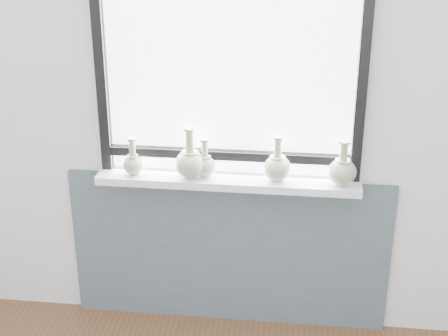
# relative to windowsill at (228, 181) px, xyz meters

# --- Properties ---
(back_wall) EXTENTS (3.60, 0.02, 2.60)m
(back_wall) POSITION_rel_windowsill_xyz_m (0.00, 0.10, 0.42)
(back_wall) COLOR silver
(back_wall) RESTS_ON ground
(apron_panel) EXTENTS (1.70, 0.03, 0.86)m
(apron_panel) POSITION_rel_windowsill_xyz_m (0.00, 0.07, -0.45)
(apron_panel) COLOR #495760
(apron_panel) RESTS_ON ground
(windowsill) EXTENTS (1.32, 0.18, 0.04)m
(windowsill) POSITION_rel_windowsill_xyz_m (0.00, 0.00, 0.00)
(windowsill) COLOR silver
(windowsill) RESTS_ON apron_panel
(window) EXTENTS (1.30, 0.06, 1.05)m
(window) POSITION_rel_windowsill_xyz_m (0.00, 0.06, 0.56)
(window) COLOR black
(window) RESTS_ON windowsill
(vase_a) EXTENTS (0.11, 0.11, 0.19)m
(vase_a) POSITION_rel_windowsill_xyz_m (-0.48, -0.02, 0.08)
(vase_a) COLOR #95AC84
(vase_a) RESTS_ON windowsill
(vase_b) EXTENTS (0.15, 0.15, 0.26)m
(vase_b) POSITION_rel_windowsill_xyz_m (-0.19, -0.02, 0.10)
(vase_b) COLOR #95AC84
(vase_b) RESTS_ON windowsill
(vase_c) EXTENTS (0.11, 0.11, 0.20)m
(vase_c) POSITION_rel_windowsill_xyz_m (-0.12, 0.00, 0.08)
(vase_c) COLOR #95AC84
(vase_c) RESTS_ON windowsill
(vase_d) EXTENTS (0.14, 0.14, 0.23)m
(vase_d) POSITION_rel_windowsill_xyz_m (0.24, -0.00, 0.09)
(vase_d) COLOR #95AC84
(vase_d) RESTS_ON windowsill
(vase_e) EXTENTS (0.14, 0.14, 0.23)m
(vase_e) POSITION_rel_windowsill_xyz_m (0.56, -0.01, 0.09)
(vase_e) COLOR #95AC84
(vase_e) RESTS_ON windowsill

